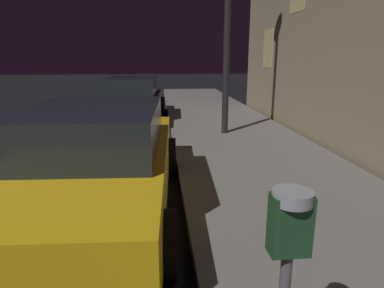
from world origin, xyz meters
TOP-DOWN VIEW (x-y plane):
  - sidewalk at (5.60, 0.00)m, footprint 3.20×36.00m
  - parking_meter at (4.30, -0.95)m, footprint 0.19×0.19m
  - car_yellow_cab at (2.85, 1.93)m, footprint 2.28×4.64m
  - car_black at (2.85, 8.27)m, footprint 2.12×4.36m

SIDE VIEW (x-z plane):
  - sidewalk at x=5.60m, z-range 0.00..0.15m
  - car_black at x=2.85m, z-range -0.01..1.42m
  - car_yellow_cab at x=2.85m, z-range -0.01..1.42m
  - parking_meter at x=4.30m, z-range 0.49..1.78m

